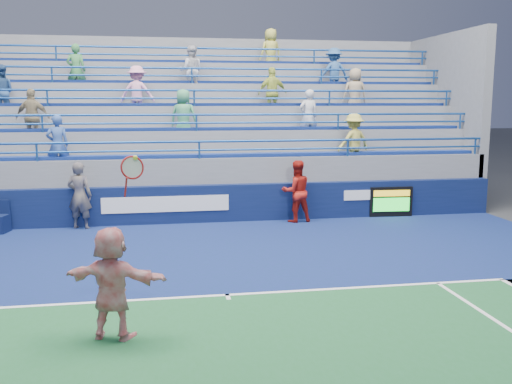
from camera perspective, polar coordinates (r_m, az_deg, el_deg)
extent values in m
plane|color=#333538|center=(10.53, -2.89, -10.36)|extent=(120.00, 120.00, 0.00)
cube|color=navy|center=(12.61, -4.09, -7.04)|extent=(18.00, 8.40, 0.02)
cube|color=white|center=(10.52, -2.90, -10.24)|extent=(11.00, 0.10, 0.01)
cube|color=white|center=(10.43, -2.83, -10.42)|extent=(0.08, 0.30, 0.01)
cube|color=#0A163A|center=(16.67, -5.56, -1.19)|extent=(18.00, 0.30, 1.10)
cube|color=white|center=(16.46, -9.00, -1.21)|extent=(3.60, 0.02, 0.45)
cube|color=white|center=(17.63, 11.58, -0.28)|extent=(1.80, 0.02, 0.30)
cube|color=slate|center=(19.57, -6.19, 0.32)|extent=(18.00, 5.60, 1.10)
cube|color=slate|center=(19.52, -6.21, 1.41)|extent=(18.00, 5.60, 1.85)
cube|color=navy|center=(17.08, -5.78, 3.63)|extent=(17.40, 0.45, 0.10)
cylinder|color=#1A4991|center=(16.65, -5.71, 5.04)|extent=(18.00, 0.07, 0.07)
cube|color=slate|center=(19.97, -6.32, 2.66)|extent=(18.00, 4.60, 2.60)
cube|color=navy|center=(18.02, -6.04, 6.29)|extent=(17.40, 0.45, 0.10)
cylinder|color=#1A4991|center=(17.61, -5.98, 7.70)|extent=(18.00, 0.07, 0.07)
cube|color=slate|center=(20.43, -6.42, 3.86)|extent=(18.00, 3.60, 3.35)
cube|color=navy|center=(19.00, -6.27, 8.69)|extent=(17.40, 0.45, 0.10)
cylinder|color=#1A4991|center=(18.61, -6.22, 10.07)|extent=(18.00, 0.07, 0.07)
cube|color=slate|center=(20.90, -6.52, 5.01)|extent=(18.00, 2.60, 4.10)
cube|color=navy|center=(20.01, -6.49, 10.85)|extent=(17.40, 0.45, 0.10)
cylinder|color=#1A4991|center=(19.63, -6.44, 12.20)|extent=(18.00, 0.07, 0.07)
cube|color=slate|center=(21.37, -6.61, 6.10)|extent=(18.00, 1.60, 4.85)
cube|color=navy|center=(21.05, -6.68, 12.80)|extent=(17.40, 0.45, 0.10)
cylinder|color=#1A4991|center=(20.68, -6.64, 14.12)|extent=(18.00, 0.07, 0.07)
imported|color=#489F69|center=(17.99, -7.25, 7.48)|extent=(0.96, 0.77, 1.70)
imported|color=#C8D653|center=(19.34, 1.66, 9.87)|extent=(1.04, 0.55, 1.70)
imported|color=silver|center=(20.03, -6.50, 11.93)|extent=(0.91, 0.76, 1.70)
imported|color=silver|center=(18.60, 5.26, 7.56)|extent=(0.66, 0.47, 1.70)
imported|color=gold|center=(18.03, 9.73, 5.04)|extent=(1.24, 0.93, 1.70)
imported|color=#325197|center=(17.25, -19.23, 4.49)|extent=(0.70, 0.54, 1.70)
imported|color=#33609A|center=(20.94, 7.79, 11.78)|extent=(1.14, 0.71, 1.70)
imported|color=#2C5085|center=(19.56, -24.16, 9.09)|extent=(0.90, 0.75, 1.70)
imported|color=gray|center=(18.35, -21.43, 6.96)|extent=(1.05, 0.57, 1.70)
imported|color=#3C8547|center=(20.17, -17.54, 11.56)|extent=(0.62, 0.41, 1.70)
imported|color=tan|center=(20.11, 9.85, 9.71)|extent=(0.85, 0.58, 1.70)
imported|color=#C9C44E|center=(21.44, 1.48, 13.80)|extent=(0.95, 0.76, 1.70)
imported|color=#F8A1C8|center=(18.98, -11.79, 9.70)|extent=(1.19, 0.81, 1.70)
cube|color=black|center=(17.90, 13.31, -0.96)|extent=(1.34, 0.20, 0.93)
cube|color=gold|center=(17.78, 13.44, -0.12)|extent=(1.14, 0.02, 0.19)
cube|color=#19E533|center=(17.84, 13.40, -1.23)|extent=(1.14, 0.02, 0.42)
imported|color=white|center=(8.75, -14.21, -8.83)|extent=(1.66, 1.02, 1.70)
torus|color=#A61415|center=(8.37, -12.27, 2.40)|extent=(0.35, 0.20, 0.35)
cylinder|color=#A61415|center=(8.41, -12.89, 0.46)|extent=(0.08, 0.19, 0.31)
sphere|color=yellow|center=(8.30, -11.98, 3.39)|extent=(0.07, 0.07, 0.07)
imported|color=#161B3C|center=(16.41, -17.22, -0.34)|extent=(0.78, 0.63, 1.88)
imported|color=#A81B13|center=(16.64, 4.06, 0.06)|extent=(0.95, 0.78, 1.82)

